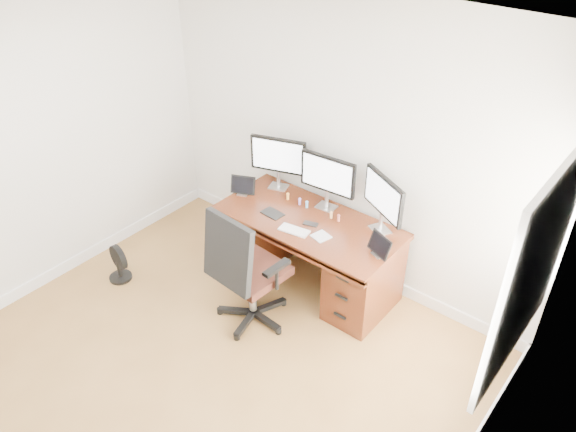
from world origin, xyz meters
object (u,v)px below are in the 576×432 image
Objects in this scene: floor_fan at (118,264)px; keyboard at (294,230)px; monitor_center at (328,176)px; office_chair at (248,287)px; desk at (310,249)px.

keyboard is (1.48, 0.88, 0.57)m from floor_fan.
office_chair is at bearing -100.33° from monitor_center.
keyboard is (0.00, -0.49, -0.33)m from monitor_center.
monitor_center is 2.05× the size of keyboard.
monitor_center is (0.11, 0.99, 0.70)m from office_chair.
desk is 0.76m from office_chair.
monitor_center is at bearing 87.74° from office_chair.
desk is at bearing 85.85° from office_chair.
desk is at bearing -94.22° from monitor_center.
keyboard reaches higher than desk.
office_chair reaches higher than desk.
office_chair is at bearing -98.03° from desk.
floor_fan is (-1.37, -0.37, -0.20)m from office_chair.
keyboard is at bearing -89.07° from desk.
office_chair is 4.35× the size of keyboard.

